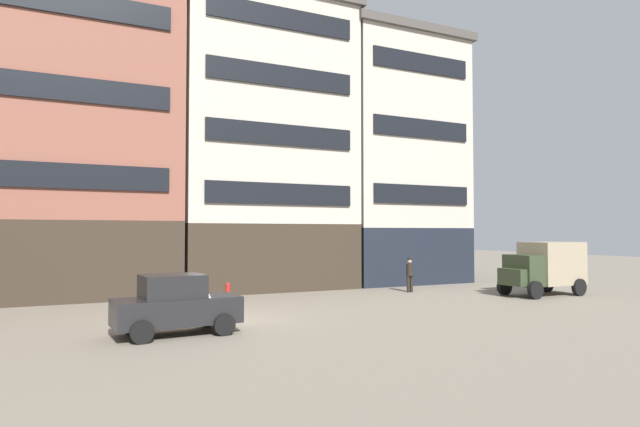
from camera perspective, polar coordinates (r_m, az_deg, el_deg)
ground_plane at (r=19.35m, az=-10.28°, el=-11.25°), size 120.00×120.00×0.00m
building_center_left at (r=29.12m, az=-24.82°, el=7.46°), size 9.99×7.20×15.56m
building_center_right at (r=30.86m, az=-6.45°, el=7.44°), size 9.99×7.20×16.27m
building_far_right at (r=34.71m, az=7.51°, el=5.80°), size 8.38×7.20×15.56m
delivery_truck_near at (r=28.63m, az=22.86°, el=-5.24°), size 4.37×2.18×2.62m
sedan_dark at (r=16.93m, az=-15.19°, el=-9.42°), size 3.81×2.08×1.83m
pedestrian_officer at (r=28.14m, az=9.60°, el=-6.33°), size 0.36×0.36×1.79m
fire_hydrant_curbside at (r=24.72m, az=-9.86°, el=-8.22°), size 0.24×0.24×0.83m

